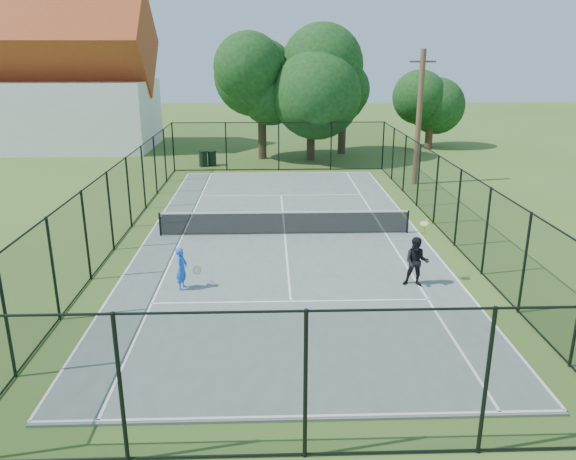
{
  "coord_description": "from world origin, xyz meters",
  "views": [
    {
      "loc": [
        -0.6,
        -21.6,
        7.18
      ],
      "look_at": [
        0.03,
        -3.0,
        1.2
      ],
      "focal_mm": 35.0,
      "sensor_mm": 36.0,
      "label": 1
    }
  ],
  "objects_px": {
    "utility_pole": "(419,117)",
    "player_black": "(417,262)",
    "trash_bin_left": "(203,158)",
    "player_blue": "(182,268)",
    "trash_bin_right": "(212,158)",
    "tennis_net": "(285,222)"
  },
  "relations": [
    {
      "from": "utility_pole",
      "to": "player_black",
      "type": "distance_m",
      "value": 15.06
    },
    {
      "from": "trash_bin_left",
      "to": "utility_pole",
      "type": "bearing_deg",
      "value": -23.47
    },
    {
      "from": "trash_bin_left",
      "to": "trash_bin_right",
      "type": "distance_m",
      "value": 0.61
    },
    {
      "from": "trash_bin_right",
      "to": "trash_bin_left",
      "type": "bearing_deg",
      "value": -150.36
    },
    {
      "from": "utility_pole",
      "to": "player_black",
      "type": "xyz_separation_m",
      "value": [
        -3.58,
        -14.35,
        -2.83
      ]
    },
    {
      "from": "trash_bin_left",
      "to": "trash_bin_right",
      "type": "relative_size",
      "value": 1.06
    },
    {
      "from": "player_blue",
      "to": "trash_bin_right",
      "type": "bearing_deg",
      "value": 92.8
    },
    {
      "from": "player_blue",
      "to": "player_black",
      "type": "distance_m",
      "value": 7.32
    },
    {
      "from": "tennis_net",
      "to": "player_black",
      "type": "bearing_deg",
      "value": -53.35
    },
    {
      "from": "tennis_net",
      "to": "trash_bin_left",
      "type": "bearing_deg",
      "value": 108.65
    },
    {
      "from": "tennis_net",
      "to": "trash_bin_left",
      "type": "xyz_separation_m",
      "value": [
        -4.86,
        14.39,
        -0.06
      ]
    },
    {
      "from": "trash_bin_left",
      "to": "player_black",
      "type": "relative_size",
      "value": 0.5
    },
    {
      "from": "player_blue",
      "to": "player_black",
      "type": "xyz_separation_m",
      "value": [
        7.32,
        -0.02,
        0.13
      ]
    },
    {
      "from": "utility_pole",
      "to": "player_blue",
      "type": "relative_size",
      "value": 5.36
    },
    {
      "from": "utility_pole",
      "to": "trash_bin_right",
      "type": "bearing_deg",
      "value": 154.4
    },
    {
      "from": "trash_bin_left",
      "to": "player_black",
      "type": "bearing_deg",
      "value": -65.89
    },
    {
      "from": "trash_bin_left",
      "to": "utility_pole",
      "type": "xyz_separation_m",
      "value": [
        12.42,
        -5.39,
        3.17
      ]
    },
    {
      "from": "trash_bin_right",
      "to": "player_blue",
      "type": "distance_m",
      "value": 20.05
    },
    {
      "from": "tennis_net",
      "to": "player_black",
      "type": "xyz_separation_m",
      "value": [
        3.98,
        -5.35,
        0.28
      ]
    },
    {
      "from": "trash_bin_right",
      "to": "player_blue",
      "type": "height_order",
      "value": "player_blue"
    },
    {
      "from": "tennis_net",
      "to": "trash_bin_left",
      "type": "height_order",
      "value": "trash_bin_left"
    },
    {
      "from": "trash_bin_left",
      "to": "player_black",
      "type": "xyz_separation_m",
      "value": [
        8.83,
        -19.74,
        0.35
      ]
    }
  ]
}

